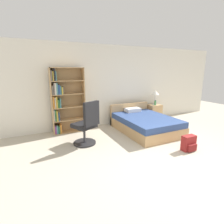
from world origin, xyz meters
The scene contains 9 objects.
ground_plane centered at (0.00, 0.00, 0.00)m, with size 14.00×14.00×0.00m, color #BCB29E.
wall_back centered at (0.00, 3.23, 1.30)m, with size 9.00×0.06×2.60m.
bookshelf centered at (-1.57, 2.97, 0.95)m, with size 0.94×0.29×1.89m.
bed centered at (0.64, 2.09, 0.24)m, with size 1.43×1.98×0.71m.
office_chair centered at (-1.25, 1.83, 0.50)m, with size 0.65×0.70×1.11m.
nightstand centered at (1.66, 2.92, 0.29)m, with size 0.46×0.44×0.58m.
table_lamp centered at (1.68, 2.92, 1.00)m, with size 0.28×0.28×0.52m.
water_bottle centered at (1.61, 2.82, 0.67)m, with size 0.06×0.06×0.18m.
backpack_red centered at (0.77, 0.52, 0.17)m, with size 0.32×0.22×0.36m.
Camera 1 is at (-2.43, -2.10, 1.81)m, focal length 28.00 mm.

